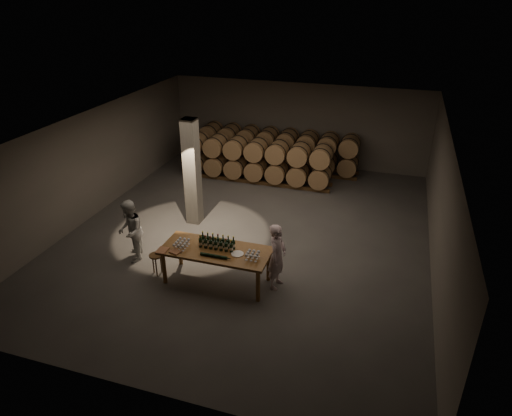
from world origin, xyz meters
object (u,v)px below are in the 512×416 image
(tasting_table, at_px, (216,253))
(person_man, at_px, (277,256))
(person_woman, at_px, (130,231))
(plate, at_px, (237,254))
(bottle_cluster, at_px, (217,244))
(notebook_near, at_px, (175,252))
(stool, at_px, (156,258))

(tasting_table, relative_size, person_man, 1.58)
(person_woman, bearing_deg, person_man, 63.95)
(tasting_table, relative_size, plate, 8.86)
(plate, bearing_deg, person_man, 19.13)
(tasting_table, bearing_deg, bottle_cluster, 87.70)
(plate, bearing_deg, notebook_near, -165.64)
(person_woman, bearing_deg, tasting_table, 57.73)
(notebook_near, xyz_separation_m, person_man, (2.29, 0.67, -0.09))
(plate, relative_size, notebook_near, 1.23)
(plate, bearing_deg, bottle_cluster, 168.36)
(tasting_table, relative_size, bottle_cluster, 3.01)
(person_man, xyz_separation_m, person_woman, (-3.90, 0.00, 0.01))
(person_man, relative_size, person_woman, 0.98)
(tasting_table, relative_size, notebook_near, 10.92)
(plate, xyz_separation_m, stool, (-2.10, -0.12, -0.46))
(tasting_table, xyz_separation_m, person_man, (1.43, 0.27, 0.03))
(notebook_near, relative_size, person_man, 0.14)
(tasting_table, relative_size, stool, 4.71)
(tasting_table, xyz_separation_m, stool, (-1.54, -0.15, -0.34))
(plate, distance_m, person_woman, 3.05)
(person_woman, bearing_deg, stool, 39.55)
(stool, relative_size, person_man, 0.33)
(notebook_near, height_order, stool, notebook_near)
(tasting_table, xyz_separation_m, notebook_near, (-0.86, -0.40, 0.12))
(tasting_table, height_order, person_man, person_man)
(bottle_cluster, bearing_deg, stool, -171.51)
(notebook_near, xyz_separation_m, person_woman, (-1.62, 0.67, -0.08))
(stool, relative_size, person_woman, 0.33)
(notebook_near, bearing_deg, person_man, 33.70)
(tasting_table, bearing_deg, stool, -174.39)
(plate, bearing_deg, tasting_table, 176.42)
(person_woman, bearing_deg, plate, 58.22)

